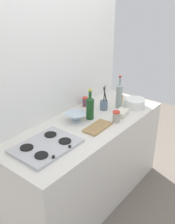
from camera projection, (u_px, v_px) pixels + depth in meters
ground_plane at (88, 195)px, 2.85m from camera, size 6.00×6.00×0.00m
counter_block at (88, 162)px, 2.66m from camera, size 1.80×0.70×0.90m
backsplash_panel at (57, 77)px, 2.52m from camera, size 1.90×0.06×2.58m
stovetop_hob at (46, 146)px, 2.09m from camera, size 0.52×0.38×0.04m
plate_stack at (135, 103)px, 2.79m from camera, size 0.22×0.23×0.10m
wine_bottle_leftmost at (90, 107)px, 2.51m from camera, size 0.08×0.08×0.31m
wine_bottle_mid_left at (119, 95)px, 2.75m from camera, size 0.07×0.07×0.36m
mixing_bowl at (76, 117)px, 2.49m from camera, size 0.20×0.20×0.09m
butter_dish at (122, 113)px, 2.62m from camera, size 0.18×0.13×0.05m
utensil_crock at (104, 105)px, 2.73m from camera, size 0.08×0.08×0.28m
condiment_jar_front at (116, 117)px, 2.47m from camera, size 0.07×0.07×0.11m
condiment_jar_rear at (120, 99)px, 2.94m from camera, size 0.07×0.07×0.07m
condiment_jar_spare at (85, 102)px, 2.82m from camera, size 0.07×0.07×0.10m
cutting_board at (98, 127)px, 2.38m from camera, size 0.30×0.16×0.02m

